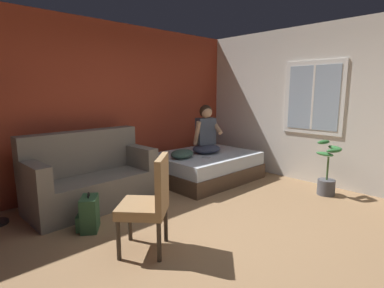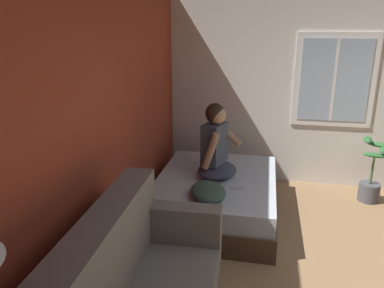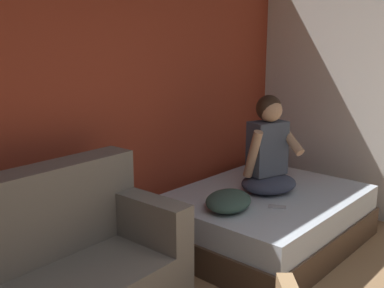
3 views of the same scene
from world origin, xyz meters
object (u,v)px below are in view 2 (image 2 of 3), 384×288
Objects in this scene: person_seated at (216,148)px; throw_pillow at (208,191)px; bed at (216,196)px; cell_phone at (237,188)px; potted_plant at (371,179)px.

person_seated reaches higher than throw_pillow.
cell_phone is (-0.25, -0.27, 0.25)m from bed.
bed is at bearing -1.27° from throw_pillow.
potted_plant reaches higher than throw_pillow.
cell_phone is (0.29, -0.28, -0.07)m from throw_pillow.
bed is 12.47× the size of cell_phone.
bed is at bearing -155.95° from person_seated.
bed is 0.63m from throw_pillow.
person_seated reaches higher than bed.
potted_plant reaches higher than cell_phone.
potted_plant is at bearing -69.36° from person_seated.
cell_phone is at bearing -135.66° from person_seated.
potted_plant is at bearing -68.21° from bed.
potted_plant reaches higher than bed.
potted_plant is (0.76, -1.90, 0.07)m from bed.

